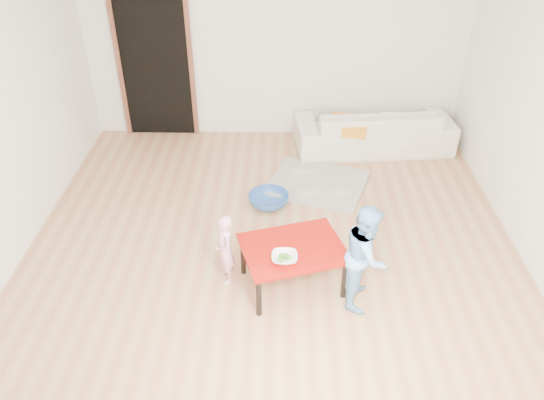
{
  "coord_description": "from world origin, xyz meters",
  "views": [
    {
      "loc": [
        0.07,
        -4.34,
        3.45
      ],
      "look_at": [
        0.0,
        -0.2,
        0.65
      ],
      "focal_mm": 35.0,
      "sensor_mm": 36.0,
      "label": 1
    }
  ],
  "objects_px": {
    "sofa": "(374,128)",
    "child_pink": "(225,250)",
    "bowl": "(285,258)",
    "basin": "(269,200)",
    "child_blue": "(366,255)",
    "red_table": "(292,266)"
  },
  "relations": [
    {
      "from": "bowl",
      "to": "child_blue",
      "type": "relative_size",
      "value": 0.23
    },
    {
      "from": "sofa",
      "to": "child_pink",
      "type": "distance_m",
      "value": 3.16
    },
    {
      "from": "sofa",
      "to": "child_blue",
      "type": "bearing_deg",
      "value": 74.19
    },
    {
      "from": "child_pink",
      "to": "red_table",
      "type": "bearing_deg",
      "value": 60.5
    },
    {
      "from": "bowl",
      "to": "child_blue",
      "type": "height_order",
      "value": "child_blue"
    },
    {
      "from": "sofa",
      "to": "child_pink",
      "type": "bearing_deg",
      "value": 50.5
    },
    {
      "from": "bowl",
      "to": "basin",
      "type": "relative_size",
      "value": 0.49
    },
    {
      "from": "child_pink",
      "to": "child_blue",
      "type": "relative_size",
      "value": 0.71
    },
    {
      "from": "red_table",
      "to": "child_blue",
      "type": "relative_size",
      "value": 0.9
    },
    {
      "from": "basin",
      "to": "child_pink",
      "type": "bearing_deg",
      "value": -106.78
    },
    {
      "from": "bowl",
      "to": "child_pink",
      "type": "relative_size",
      "value": 0.32
    },
    {
      "from": "child_blue",
      "to": "basin",
      "type": "relative_size",
      "value": 2.17
    },
    {
      "from": "sofa",
      "to": "child_pink",
      "type": "xyz_separation_m",
      "value": [
        -1.74,
        -2.64,
        0.06
      ]
    },
    {
      "from": "child_blue",
      "to": "bowl",
      "type": "bearing_deg",
      "value": 104.81
    },
    {
      "from": "basin",
      "to": "bowl",
      "type": "bearing_deg",
      "value": -83.35
    },
    {
      "from": "bowl",
      "to": "child_pink",
      "type": "bearing_deg",
      "value": 155.82
    },
    {
      "from": "red_table",
      "to": "sofa",
      "type": "bearing_deg",
      "value": 67.45
    },
    {
      "from": "bowl",
      "to": "basin",
      "type": "bearing_deg",
      "value": 96.65
    },
    {
      "from": "bowl",
      "to": "child_blue",
      "type": "xyz_separation_m",
      "value": [
        0.7,
        0.02,
        0.02
      ]
    },
    {
      "from": "red_table",
      "to": "child_pink",
      "type": "relative_size",
      "value": 1.26
    },
    {
      "from": "sofa",
      "to": "child_blue",
      "type": "relative_size",
      "value": 2.05
    },
    {
      "from": "bowl",
      "to": "child_pink",
      "type": "height_order",
      "value": "child_pink"
    }
  ]
}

